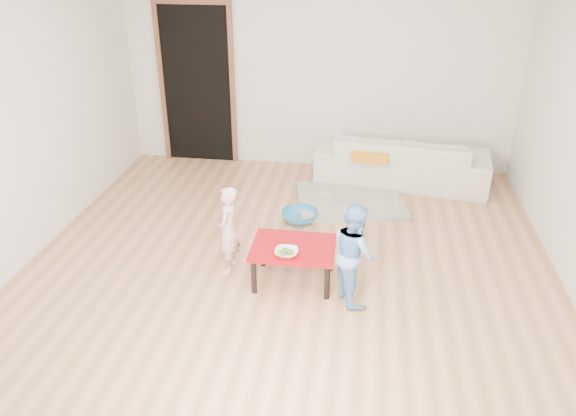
% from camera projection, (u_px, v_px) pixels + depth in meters
% --- Properties ---
extents(floor, '(5.00, 5.00, 0.01)m').
position_uv_depth(floor, '(291.00, 259.00, 5.47)').
color(floor, '#A47146').
rests_on(floor, ground).
extents(back_wall, '(5.00, 0.02, 2.60)m').
position_uv_depth(back_wall, '(319.00, 68.00, 7.10)').
color(back_wall, silver).
rests_on(back_wall, floor).
extents(left_wall, '(0.02, 5.00, 2.60)m').
position_uv_depth(left_wall, '(25.00, 119.00, 5.21)').
color(left_wall, silver).
rests_on(left_wall, floor).
extents(doorway, '(1.02, 0.08, 2.11)m').
position_uv_depth(doorway, '(198.00, 86.00, 7.41)').
color(doorway, brown).
rests_on(doorway, back_wall).
extents(sofa, '(2.18, 1.06, 0.61)m').
position_uv_depth(sofa, '(402.00, 159.00, 7.00)').
color(sofa, beige).
rests_on(sofa, floor).
extents(cushion, '(0.47, 0.43, 0.11)m').
position_uv_depth(cushion, '(371.00, 154.00, 6.74)').
color(cushion, orange).
rests_on(cushion, sofa).
extents(red_table, '(0.74, 0.56, 0.37)m').
position_uv_depth(red_table, '(294.00, 264.00, 5.04)').
color(red_table, '#9B080E').
rests_on(red_table, floor).
extents(bowl, '(0.20, 0.20, 0.05)m').
position_uv_depth(bowl, '(286.00, 253.00, 4.81)').
color(bowl, white).
rests_on(bowl, red_table).
extents(broccoli, '(0.12, 0.12, 0.06)m').
position_uv_depth(broccoli, '(286.00, 252.00, 4.80)').
color(broccoli, '#2D5919').
rests_on(broccoli, red_table).
extents(child_pink, '(0.21, 0.31, 0.84)m').
position_uv_depth(child_pink, '(228.00, 230.00, 5.11)').
color(child_pink, '#D76272').
rests_on(child_pink, floor).
extents(child_blue, '(0.49, 0.54, 0.90)m').
position_uv_depth(child_blue, '(354.00, 253.00, 4.69)').
color(child_blue, '#6894F0').
rests_on(child_blue, floor).
extents(basin, '(0.40, 0.40, 0.12)m').
position_uv_depth(basin, '(300.00, 216.00, 6.14)').
color(basin, teal).
rests_on(basin, floor).
extents(blanket, '(1.37, 1.21, 0.06)m').
position_uv_depth(blanket, '(350.00, 201.00, 6.57)').
color(blanket, '#AAA896').
rests_on(blanket, floor).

